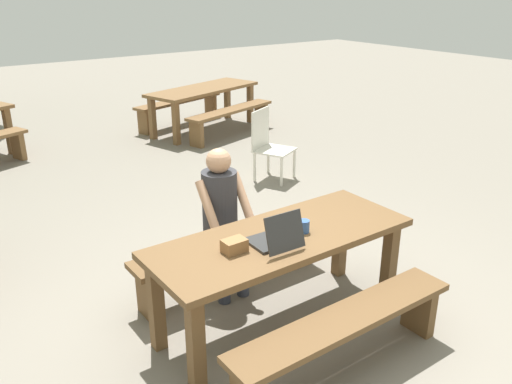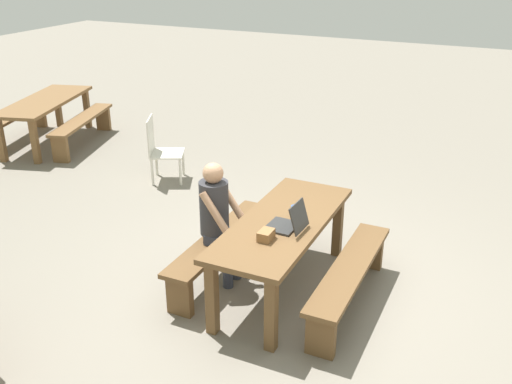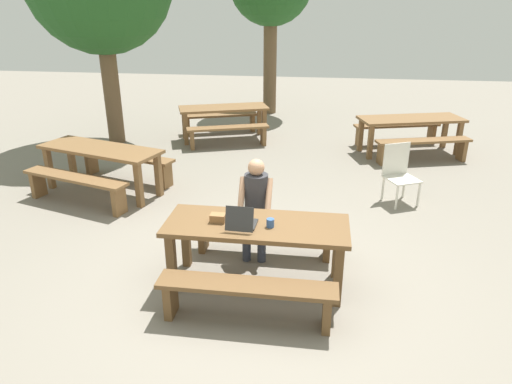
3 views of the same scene
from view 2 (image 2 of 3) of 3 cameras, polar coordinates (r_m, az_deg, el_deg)
ground_plane at (r=5.69m, az=2.49°, el=-9.43°), size 30.00×30.00×0.00m
picnic_table_front at (r=5.37m, az=2.61°, el=-3.84°), size 1.92×0.74×0.74m
bench_near at (r=5.34m, az=9.15°, el=-8.07°), size 1.72×0.30×0.43m
bench_far at (r=5.77m, az=-3.53°, el=-5.22°), size 1.72×0.30×0.43m
laptop at (r=5.14m, az=3.23°, el=-3.00°), size 0.30×0.34×0.26m
small_pouch at (r=4.96m, az=0.99°, el=-4.25°), size 0.16×0.11×0.09m
coffee_mug at (r=5.41m, az=3.85°, el=-1.81°), size 0.08×0.08×0.09m
person_seated at (r=5.50m, az=-3.74°, el=-2.29°), size 0.39×0.40×1.22m
plastic_chair at (r=8.07m, az=-9.36°, el=4.23°), size 0.59×0.59×0.90m
picnic_table_rear at (r=10.04m, az=-19.97°, el=7.90°), size 2.17×1.29×0.73m
bench_rear_south at (r=9.85m, az=-16.64°, el=6.34°), size 1.85×0.81×0.45m
bench_rear_north at (r=10.41m, az=-22.70°, el=6.41°), size 1.85×0.81×0.45m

